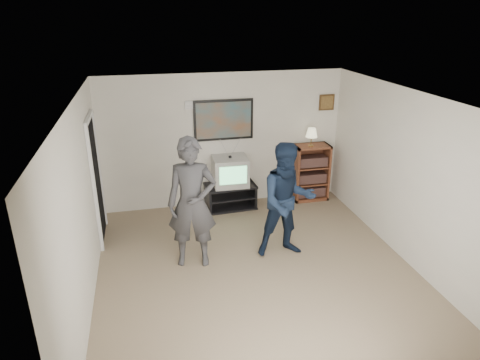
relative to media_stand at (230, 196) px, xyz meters
name	(u,v)px	position (x,y,z in m)	size (l,w,h in m)	color
room_shell	(253,184)	(-0.06, -1.88, 1.02)	(4.51, 5.00, 2.51)	brown
media_stand	(230,196)	(0.00, 0.00, 0.00)	(0.96, 0.57, 0.47)	black
crt_television	(230,171)	(0.00, 0.00, 0.50)	(0.63, 0.54, 0.54)	#B1B0AB
bookshelf	(311,172)	(1.62, 0.05, 0.32)	(0.68, 0.39, 1.11)	#5F2D1C
table_lamp	(311,137)	(1.57, 0.00, 1.05)	(0.22, 0.22, 0.35)	#FEF9C0
person_tall	(192,203)	(-0.91, -1.74, 0.73)	(0.71, 0.46, 1.93)	#38383B
person_short	(287,201)	(0.49, -1.80, 0.66)	(0.87, 0.67, 1.78)	#121E33
controller_left	(186,179)	(-0.96, -1.55, 1.03)	(0.04, 0.13, 0.04)	white
controller_right	(281,192)	(0.46, -1.61, 0.72)	(0.03, 0.12, 0.03)	white
poster	(224,120)	(-0.06, 0.25, 1.42)	(1.10, 0.03, 0.75)	black
air_vent	(193,105)	(-0.61, 0.25, 1.72)	(0.28, 0.02, 0.14)	white
small_picture	(327,102)	(1.94, 0.25, 1.65)	(0.30, 0.03, 0.30)	#422C15
doorway	(96,181)	(-2.30, -0.63, 0.77)	(0.03, 0.85, 2.00)	black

